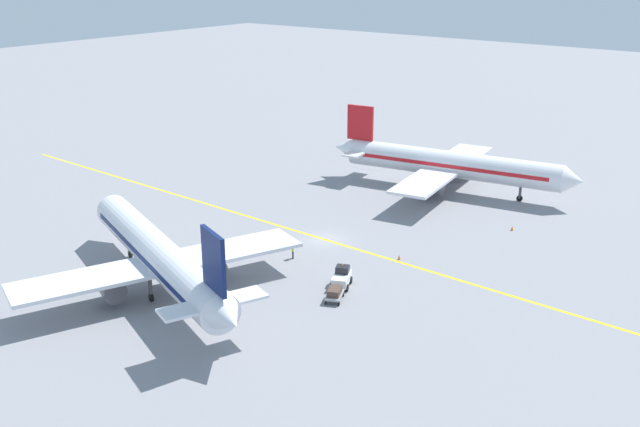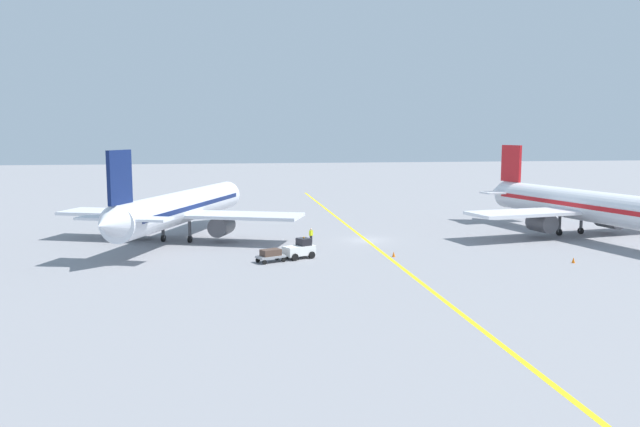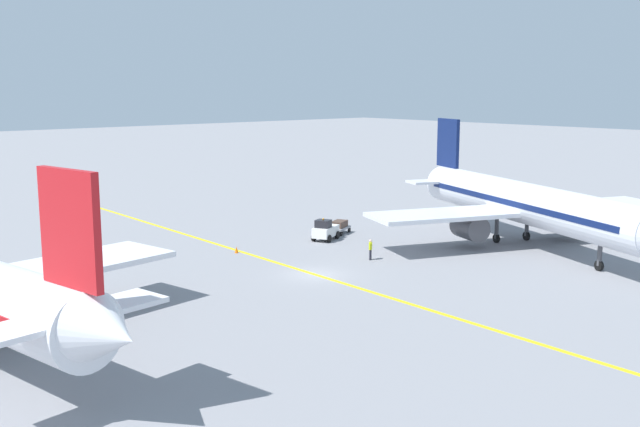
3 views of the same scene
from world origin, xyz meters
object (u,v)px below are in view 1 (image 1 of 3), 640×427
(traffic_cone_near_nose, at_px, (399,257))
(traffic_cone_mid_apron, at_px, (512,228))
(airplane_adjacent_stand, at_px, (449,164))
(airplane_at_gate, at_px, (159,256))
(baggage_tug_white, at_px, (342,278))
(ground_crew_worker, at_px, (293,251))
(baggage_cart_trailing, at_px, (335,293))

(traffic_cone_near_nose, bearing_deg, traffic_cone_mid_apron, -20.07)
(airplane_adjacent_stand, bearing_deg, airplane_at_gate, 172.86)
(baggage_tug_white, bearing_deg, ground_crew_worker, 73.72)
(airplane_at_gate, distance_m, traffic_cone_mid_apron, 41.91)
(baggage_cart_trailing, relative_size, traffic_cone_mid_apron, 5.36)
(baggage_tug_white, distance_m, traffic_cone_mid_apron, 25.93)
(traffic_cone_mid_apron, bearing_deg, ground_crew_worker, 146.51)
(airplane_at_gate, xyz_separation_m, ground_crew_worker, (14.23, -4.70, -2.80))
(ground_crew_worker, height_order, traffic_cone_near_nose, ground_crew_worker)
(baggage_tug_white, distance_m, baggage_cart_trailing, 3.30)
(traffic_cone_near_nose, bearing_deg, baggage_tug_white, 174.65)
(baggage_cart_trailing, relative_size, traffic_cone_near_nose, 5.36)
(baggage_cart_trailing, height_order, traffic_cone_near_nose, baggage_cart_trailing)
(ground_crew_worker, height_order, traffic_cone_mid_apron, ground_crew_worker)
(baggage_cart_trailing, distance_m, traffic_cone_near_nose, 12.25)
(airplane_adjacent_stand, bearing_deg, baggage_cart_trailing, -167.04)
(traffic_cone_mid_apron, bearing_deg, baggage_cart_trailing, 169.39)
(airplane_at_gate, xyz_separation_m, baggage_tug_white, (11.80, -13.02, -2.81))
(baggage_cart_trailing, xyz_separation_m, traffic_cone_near_nose, (12.23, 0.53, -0.49))
(baggage_cart_trailing, bearing_deg, airplane_adjacent_stand, 12.96)
(airplane_adjacent_stand, distance_m, traffic_cone_near_nose, 26.70)
(airplane_at_gate, xyz_separation_m, airplane_adjacent_stand, (46.25, -5.79, 0.00))
(airplane_at_gate, relative_size, airplane_adjacent_stand, 0.96)
(airplane_at_gate, relative_size, baggage_tug_white, 10.20)
(airplane_at_gate, height_order, baggage_cart_trailing, airplane_at_gate)
(airplane_at_gate, height_order, ground_crew_worker, airplane_at_gate)
(baggage_tug_white, height_order, traffic_cone_near_nose, baggage_tug_white)
(ground_crew_worker, xyz_separation_m, traffic_cone_near_nose, (6.81, -9.19, -0.63))
(baggage_cart_trailing, xyz_separation_m, ground_crew_worker, (5.42, 9.72, 0.15))
(baggage_tug_white, bearing_deg, traffic_cone_mid_apron, -14.85)
(baggage_cart_trailing, relative_size, ground_crew_worker, 1.75)
(airplane_adjacent_stand, xyz_separation_m, baggage_tug_white, (-34.45, -7.23, -2.81))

